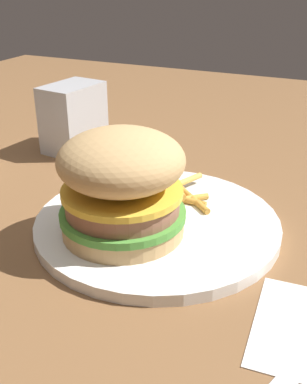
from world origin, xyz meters
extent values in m
plane|color=brown|center=(0.00, 0.00, 0.00)|extent=(1.60, 1.60, 0.00)
cylinder|color=white|center=(-0.01, 0.00, 0.01)|extent=(0.26, 0.26, 0.01)
cylinder|color=tan|center=(0.03, -0.02, 0.02)|extent=(0.12, 0.12, 0.02)
cylinder|color=#4C9338|center=(0.03, -0.02, 0.03)|extent=(0.13, 0.13, 0.01)
cylinder|color=#8E5B47|center=(0.03, -0.02, 0.04)|extent=(0.11, 0.11, 0.02)
cylinder|color=yellow|center=(0.03, -0.02, 0.06)|extent=(0.12, 0.12, 0.01)
ellipsoid|color=tan|center=(0.03, -0.02, 0.09)|extent=(0.12, 0.12, 0.06)
cylinder|color=gold|center=(-0.06, 0.01, 0.02)|extent=(0.01, 0.06, 0.01)
cylinder|color=gold|center=(-0.09, -0.01, 0.02)|extent=(0.07, 0.05, 0.01)
cylinder|color=gold|center=(-0.07, 0.01, 0.02)|extent=(0.06, 0.07, 0.01)
cylinder|color=gold|center=(-0.05, 0.01, 0.02)|extent=(0.05, 0.06, 0.01)
cylinder|color=#E5B251|center=(-0.09, 0.00, 0.02)|extent=(0.06, 0.03, 0.01)
cylinder|color=gold|center=(-0.07, -0.02, 0.02)|extent=(0.05, 0.07, 0.01)
cube|color=#B7BABF|center=(-0.18, -0.21, 0.05)|extent=(0.10, 0.07, 0.10)
camera|label=1|loc=(0.38, 0.18, 0.25)|focal=43.72mm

